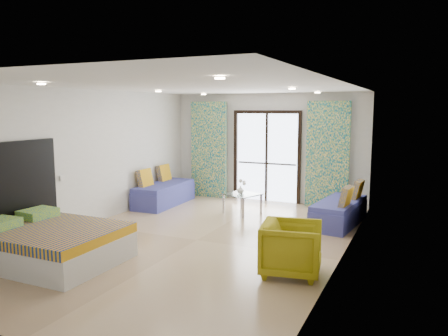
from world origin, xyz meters
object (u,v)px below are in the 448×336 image
at_px(armchair, 292,246).
at_px(bed, 52,244).
at_px(daybed_right, 340,211).
at_px(coffee_table, 242,196).
at_px(daybed_left, 164,193).

bearing_deg(armchair, bed, 96.65).
bearing_deg(daybed_right, armchair, -86.15).
xyz_separation_m(bed, coffee_table, (1.45, 4.09, 0.12)).
xyz_separation_m(daybed_right, coffee_table, (-2.15, 0.06, 0.13)).
relative_size(daybed_left, armchair, 2.29).
bearing_deg(coffee_table, armchair, -56.78).
bearing_deg(coffee_table, daybed_left, 178.98).
distance_m(bed, daybed_left, 4.18).
bearing_deg(daybed_right, daybed_left, -174.79).
distance_m(daybed_left, coffee_table, 2.09).
bearing_deg(daybed_left, daybed_right, -3.44).
relative_size(daybed_left, coffee_table, 2.17).
relative_size(bed, armchair, 2.36).
distance_m(daybed_left, armchair, 5.13).
height_order(bed, coffee_table, coffee_table).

